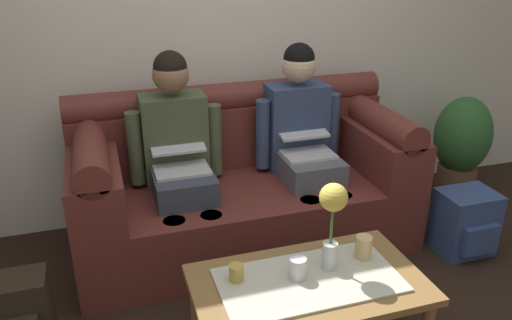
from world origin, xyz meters
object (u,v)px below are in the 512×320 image
at_px(backpack_right, 465,223).
at_px(backpack_left, 16,313).
at_px(potted_plant, 461,144).
at_px(couch, 243,185).
at_px(cup_near_left, 363,247).
at_px(person_right, 302,136).
at_px(person_left, 178,150).
at_px(cup_near_right, 236,273).
at_px(flower_vase, 333,212).
at_px(coffee_table, 308,289).
at_px(cup_far_center, 298,268).

relative_size(backpack_right, backpack_left, 1.11).
bearing_deg(potted_plant, couch, -177.87).
height_order(couch, cup_near_left, couch).
height_order(person_right, backpack_right, person_right).
height_order(person_left, cup_near_right, person_left).
height_order(person_right, cup_near_left, person_right).
bearing_deg(cup_near_right, flower_vase, -4.99).
bearing_deg(coffee_table, person_right, 69.54).
distance_m(backpack_right, backpack_left, 2.53).
xyz_separation_m(person_left, cup_far_center, (0.35, -1.02, -0.21)).
height_order(couch, backpack_left, couch).
bearing_deg(couch, potted_plant, 2.13).
xyz_separation_m(coffee_table, cup_far_center, (-0.04, 0.03, 0.10)).
bearing_deg(coffee_table, person_left, 110.46).
xyz_separation_m(person_right, potted_plant, (1.28, 0.06, -0.23)).
relative_size(cup_near_right, backpack_right, 0.19).
relative_size(couch, flower_vase, 4.77).
xyz_separation_m(couch, coffee_table, (0.00, -1.05, -0.03)).
bearing_deg(person_left, cup_far_center, -71.27).
relative_size(couch, cup_near_right, 26.52).
xyz_separation_m(cup_far_center, backpack_left, (-1.24, 0.43, -0.27)).
distance_m(cup_near_left, potted_plant, 1.70).
distance_m(person_left, cup_far_center, 1.10).
distance_m(cup_near_right, backpack_left, 1.07).
distance_m(cup_far_center, backpack_left, 1.34).
bearing_deg(backpack_right, person_left, 161.12).
bearing_deg(cup_near_right, potted_plant, 27.30).
distance_m(couch, flower_vase, 1.05).
xyz_separation_m(person_right, coffee_table, (-0.39, -1.05, -0.31)).
bearing_deg(backpack_left, flower_vase, -15.86).
bearing_deg(potted_plant, person_left, -178.20).
height_order(cup_far_center, backpack_right, cup_far_center).
bearing_deg(cup_far_center, person_left, 108.73).
distance_m(flower_vase, backpack_left, 1.55).
bearing_deg(cup_far_center, backpack_right, 19.51).
bearing_deg(backpack_left, potted_plant, 12.57).
xyz_separation_m(flower_vase, potted_plant, (1.54, 1.06, -0.26)).
relative_size(cup_near_left, cup_near_right, 1.44).
distance_m(couch, person_right, 0.48).
bearing_deg(person_right, potted_plant, 2.90).
bearing_deg(cup_near_right, cup_far_center, -14.10).
height_order(person_left, flower_vase, person_left).
bearing_deg(coffee_table, cup_near_right, 163.40).
distance_m(cup_near_right, backpack_right, 1.63).
bearing_deg(cup_far_center, backpack_left, 160.93).
distance_m(person_left, backpack_left, 1.17).
relative_size(coffee_table, cup_near_left, 9.43).
relative_size(couch, backpack_left, 5.65).
distance_m(person_right, backpack_right, 1.13).
relative_size(couch, potted_plant, 2.59).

